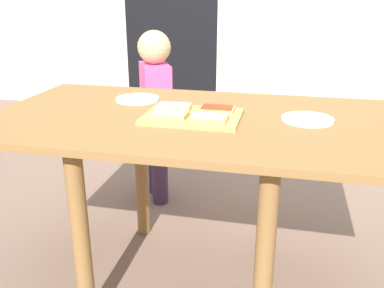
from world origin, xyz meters
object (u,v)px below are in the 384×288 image
Objects in this scene: plate_white_left at (138,99)px; pizza_slice_far_right at (217,109)px; child_left at (156,106)px; dining_table at (190,143)px; pizza_slice_near_left at (170,114)px; plate_white_right at (308,119)px; pizza_slice_far_left at (174,107)px; pizza_slice_near_right at (209,118)px; cutting_board at (193,117)px.

pizza_slice_far_right is at bearing -23.88° from plate_white_left.
child_left reaches higher than pizza_slice_far_right.
dining_table is 0.16m from pizza_slice_near_left.
plate_white_right is (0.42, 0.04, 0.11)m from dining_table.
child_left reaches higher than pizza_slice_near_left.
pizza_slice_far_left is at bearing 96.88° from pizza_slice_near_left.
pizza_slice_near_left and pizza_slice_near_right have the same top height.
pizza_slice_near_left is at bearing -68.81° from child_left.
pizza_slice_far_left is 0.48m from plate_white_right.
pizza_slice_far_right is 0.13× the size of child_left.
pizza_slice_near_left is 0.34m from plate_white_left.
pizza_slice_far_right is at bearing 12.99° from dining_table.
pizza_slice_far_left reaches higher than cutting_board.
cutting_board is at bearing -170.30° from plate_white_right.
cutting_board is (0.02, -0.03, 0.11)m from dining_table.
pizza_slice_far_right reaches higher than plate_white_right.
pizza_slice_near_right is at bearing -45.99° from dining_table.
pizza_slice_near_left reaches higher than dining_table.
plate_white_left is (-0.20, 0.16, -0.02)m from pizza_slice_far_left.
dining_table is 11.25× the size of pizza_slice_far_left.
cutting_board reaches higher than plate_white_left.
plate_white_left is at bearing 142.22° from pizza_slice_near_right.
pizza_slice_far_right is 0.32m from plate_white_right.
pizza_slice_far_left is 0.76m from child_left.
plate_white_right is at bearing -40.48° from child_left.
pizza_slice_near_right is 0.71× the size of plate_white_right.
dining_table is at bearing -167.01° from pizza_slice_far_right.
child_left is at bearing 111.19° from pizza_slice_near_left.
pizza_slice_far_left reaches higher than plate_white_left.
pizza_slice_near_right is at bearing -5.31° from pizza_slice_near_left.
dining_table is at bearing 120.90° from cutting_board.
pizza_slice_far_right is at bearing 34.30° from pizza_slice_near_left.
dining_table is 0.43m from plate_white_right.
pizza_slice_far_left is at bearing -177.68° from plate_white_right.
child_left is at bearing 139.52° from plate_white_right.
pizza_slice_far_left is 1.02× the size of pizza_slice_near_right.
pizza_slice_near_left is at bearing -123.54° from dining_table.
pizza_slice_far_left is at bearing 143.90° from pizza_slice_near_right.
pizza_slice_near_right is at bearing -93.46° from pizza_slice_far_right.
pizza_slice_near_right reaches higher than plate_white_right.
dining_table is 0.79m from child_left.
dining_table is 0.18m from pizza_slice_near_right.
plate_white_right is 1.03m from child_left.
dining_table is 0.12m from cutting_board.
pizza_slice_near_right reaches higher than plate_white_left.
child_left is at bearing 117.07° from cutting_board.
plate_white_right is (0.32, 0.02, -0.02)m from pizza_slice_far_right.
plate_white_left is (-0.36, 0.16, -0.02)m from pizza_slice_far_right.
child_left reaches higher than dining_table.
pizza_slice_far_right and pizza_slice_near_left have the same top height.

